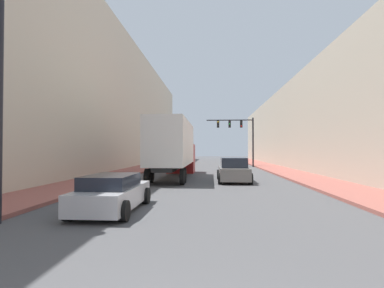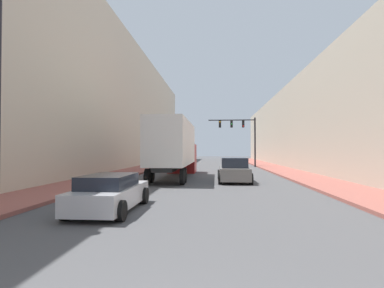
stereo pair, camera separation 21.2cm
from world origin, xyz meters
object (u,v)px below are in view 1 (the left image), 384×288
traffic_signal_gantry (240,132)px  suv_car (233,170)px  semi_truck (175,148)px  sedan_car (113,193)px  street_lamp (1,57)px

traffic_signal_gantry → suv_car: bearing=-96.9°
semi_truck → sedan_car: (-0.59, -12.84, -1.70)m
semi_truck → street_lamp: 15.40m
traffic_signal_gantry → street_lamp: street_lamp is taller
semi_truck → sedan_car: bearing=-92.6°
semi_truck → street_lamp: bearing=-102.5°
suv_car → traffic_signal_gantry: size_ratio=0.74×
street_lamp → semi_truck: bearing=77.5°
suv_car → traffic_signal_gantry: (2.20, 18.13, 3.71)m
suv_car → street_lamp: (-7.64, -12.09, 4.11)m
suv_car → street_lamp: size_ratio=0.60×
suv_car → traffic_signal_gantry: 18.63m
semi_truck → suv_car: size_ratio=2.75×
semi_truck → sedan_car: 12.97m
semi_truck → traffic_signal_gantry: traffic_signal_gantry is taller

